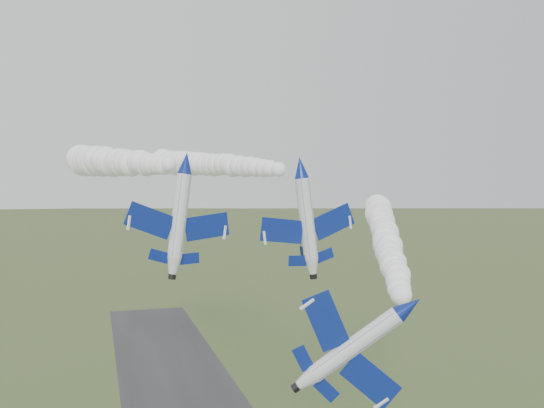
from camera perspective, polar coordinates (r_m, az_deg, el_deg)
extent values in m
cylinder|color=silver|center=(46.72, 12.78, -9.41)|extent=(4.71, 7.91, 1.94)
cone|color=navy|center=(41.98, 13.60, -10.72)|extent=(2.56, 2.61, 1.94)
cone|color=silver|center=(51.31, 12.13, -8.37)|extent=(2.42, 2.27, 1.94)
cylinder|color=black|center=(52.21, 12.02, -8.19)|extent=(1.12, 0.88, 0.98)
ellipsoid|color=black|center=(44.77, 13.63, -9.51)|extent=(2.20, 2.95, 1.29)
cube|color=navy|center=(46.89, 10.51, -6.72)|extent=(3.30, 3.05, 3.46)
cube|color=navy|center=(48.14, 14.53, -11.87)|extent=(3.30, 3.05, 3.46)
cube|color=navy|center=(50.20, 11.23, -7.23)|extent=(1.48, 1.39, 1.53)
cube|color=navy|center=(50.83, 13.24, -9.83)|extent=(1.48, 1.39, 1.53)
cube|color=navy|center=(50.27, 13.37, -7.76)|extent=(2.12, 2.00, 1.31)
cylinder|color=silver|center=(65.36, -8.12, 3.81)|extent=(3.27, 9.10, 1.79)
cone|color=navy|center=(60.04, -6.46, 3.97)|extent=(2.16, 2.61, 1.79)
cone|color=silver|center=(70.53, -9.48, 3.67)|extent=(2.09, 2.19, 1.79)
cylinder|color=black|center=(71.55, -9.72, 3.65)|extent=(1.00, 0.78, 0.91)
ellipsoid|color=black|center=(63.23, -7.41, 4.41)|extent=(1.69, 3.22, 1.19)
cube|color=navy|center=(65.28, -11.01, 4.02)|extent=(5.23, 3.34, 0.78)
cube|color=navy|center=(67.18, -5.79, 3.28)|extent=(5.23, 3.34, 0.78)
cube|color=navy|center=(69.16, -10.59, 3.88)|extent=(2.29, 1.51, 0.38)
cube|color=navy|center=(70.12, -7.93, 3.51)|extent=(2.29, 1.51, 0.38)
cube|color=navy|center=(69.48, -9.06, 4.83)|extent=(0.71, 1.75, 2.33)
cylinder|color=silver|center=(68.18, 2.71, 3.45)|extent=(2.95, 9.32, 1.84)
cone|color=navy|center=(63.03, 5.02, 3.56)|extent=(2.12, 2.61, 1.84)
cone|color=silver|center=(73.22, 0.79, 3.35)|extent=(2.06, 2.17, 1.84)
cylinder|color=black|center=(74.22, 0.45, 3.34)|extent=(1.00, 0.76, 0.93)
ellipsoid|color=black|center=(66.05, 3.55, 4.02)|extent=(1.60, 3.27, 1.23)
cube|color=navy|center=(67.62, -0.08, 2.96)|extent=(5.28, 3.21, 0.81)
cube|color=navy|center=(70.45, 4.79, 3.62)|extent=(5.28, 3.21, 0.81)
cube|color=navy|center=(71.62, -0.15, 3.20)|extent=(2.31, 1.46, 0.40)
cube|color=navy|center=(73.06, 2.35, 3.53)|extent=(2.31, 1.46, 0.40)
cube|color=navy|center=(72.06, 1.06, 4.49)|extent=(0.66, 1.79, 2.40)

